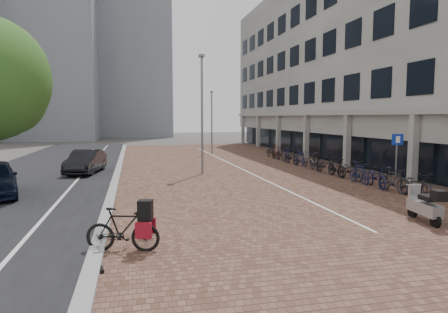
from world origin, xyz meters
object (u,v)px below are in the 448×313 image
at_px(hero_bike, 123,229).
at_px(parking_sign, 397,151).
at_px(scooter_front, 424,205).
at_px(car_dark, 86,162).

height_order(hero_bike, parking_sign, parking_sign).
distance_m(hero_bike, scooter_front, 8.78).
bearing_deg(scooter_front, hero_bike, -168.66).
xyz_separation_m(hero_bike, parking_sign, (12.00, 6.36, 1.06)).
distance_m(scooter_front, parking_sign, 6.67).
xyz_separation_m(hero_bike, scooter_front, (8.76, 0.62, 0.00)).
bearing_deg(car_dark, parking_sign, -18.05).
relative_size(car_dark, parking_sign, 1.68).
relative_size(hero_bike, parking_sign, 0.76).
distance_m(car_dark, scooter_front, 17.44).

